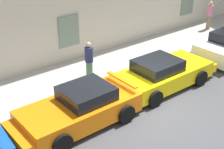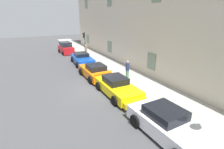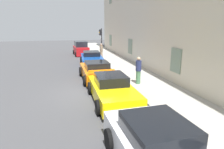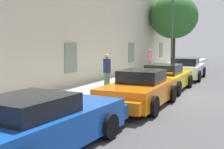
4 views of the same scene
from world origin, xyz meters
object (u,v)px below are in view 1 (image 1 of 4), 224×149
pedestrian_admiring (89,61)px  pedestrian_strolling (209,15)px  sportscar_yellow_flank (76,110)px  sportscar_white_middle (165,73)px

pedestrian_admiring → pedestrian_strolling: 9.52m
sportscar_yellow_flank → sportscar_white_middle: bearing=1.2°
sportscar_white_middle → pedestrian_strolling: 7.87m
sportscar_yellow_flank → pedestrian_strolling: pedestrian_strolling is taller
sportscar_yellow_flank → pedestrian_strolling: bearing=15.5°
sportscar_yellow_flank → sportscar_white_middle: 4.46m
sportscar_yellow_flank → pedestrian_strolling: (11.66, 3.24, 0.43)m
pedestrian_strolling → sportscar_white_middle: bearing=-156.4°
sportscar_yellow_flank → pedestrian_admiring: (2.18, 2.32, 0.42)m
sportscar_white_middle → pedestrian_strolling: pedestrian_strolling is taller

